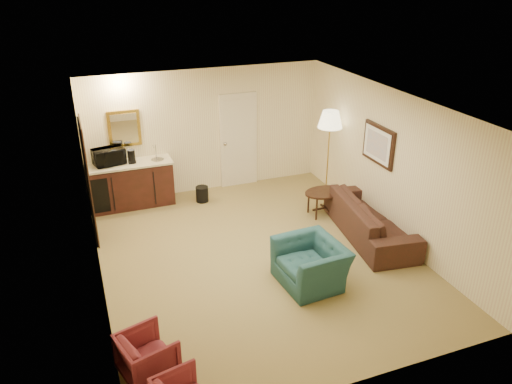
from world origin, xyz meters
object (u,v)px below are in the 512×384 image
coffee_table (325,203)px  waste_bin (202,194)px  teal_armchair (311,257)px  floor_lamp (328,155)px  sofa (371,213)px  wetbar_cabinet (132,184)px  rose_chair_near (147,353)px  microwave (108,155)px  coffee_maker (132,156)px

coffee_table → waste_bin: (-2.10, 1.40, -0.08)m
teal_armchair → floor_lamp: bearing=143.1°
sofa → teal_armchair: size_ratio=2.25×
teal_armchair → floor_lamp: (1.70, 2.69, 0.48)m
wetbar_cabinet → waste_bin: size_ratio=5.08×
rose_chair_near → waste_bin: 4.78m
sofa → microwave: size_ratio=4.01×
wetbar_cabinet → teal_armchair: wetbar_cabinet is taller
rose_chair_near → microwave: bearing=-18.2°
sofa → waste_bin: (-2.45, 2.44, -0.29)m
wetbar_cabinet → coffee_maker: 0.60m
wetbar_cabinet → floor_lamp: (3.85, -1.01, 0.47)m
sofa → coffee_table: size_ratio=2.73×
wetbar_cabinet → waste_bin: wetbar_cabinet is taller
waste_bin → microwave: (-1.72, 0.39, 0.95)m
coffee_maker → teal_armchair: bearing=-61.3°
teal_armchair → sofa: bearing=115.1°
floor_lamp → waste_bin: size_ratio=5.77×
wetbar_cabinet → sofa: bearing=-36.0°
floor_lamp → microwave: 4.36m
wetbar_cabinet → rose_chair_near: 4.75m
wetbar_cabinet → teal_armchair: (2.15, -3.70, -0.01)m
coffee_table → waste_bin: size_ratio=2.62×
sofa → floor_lamp: size_ratio=1.24×
coffee_table → microwave: (-3.82, 1.79, 0.87)m
rose_chair_near → floor_lamp: (4.35, 3.71, 0.62)m
wetbar_cabinet → floor_lamp: 4.01m
sofa → rose_chair_near: size_ratio=3.72×
floor_lamp → coffee_table: bearing=-119.4°
microwave → coffee_maker: microwave is taller
sofa → coffee_maker: size_ratio=8.52×
floor_lamp → microwave: bearing=165.7°
teal_armchair → floor_lamp: size_ratio=0.55×
coffee_table → rose_chair_near: bearing=-142.8°
sofa → teal_armchair: bearing=127.4°
coffee_table → microwave: microwave is taller
teal_armchair → coffee_maker: 4.28m
coffee_table → coffee_maker: (-3.40, 1.70, 0.81)m
sofa → coffee_maker: bearing=61.5°
sofa → floor_lamp: bearing=6.1°
wetbar_cabinet → teal_armchair: 4.28m
teal_armchair → microwave: size_ratio=1.78×
wetbar_cabinet → teal_armchair: bearing=-59.8°
sofa → rose_chair_near: bearing=122.2°
coffee_table → sofa: bearing=-71.4°
rose_chair_near → floor_lamp: size_ratio=0.33×
rose_chair_near → coffee_table: bearing=-69.5°
teal_armchair → rose_chair_near: size_ratio=1.65×
teal_armchair → coffee_table: teal_armchair is taller
rose_chair_near → coffee_maker: bearing=-23.4°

